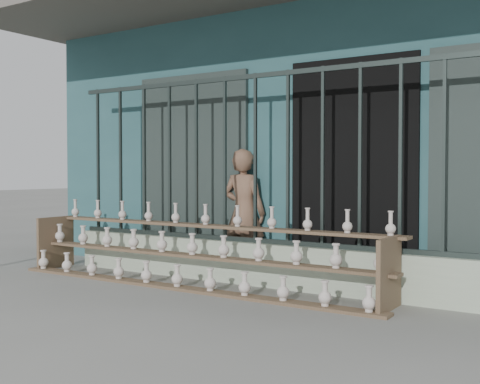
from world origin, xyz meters
The scene contains 6 objects.
ground centered at (0.00, 0.00, 0.00)m, with size 60.00×60.00×0.00m, color slate.
workshop_building centered at (0.00, 4.23, 1.62)m, with size 7.40×6.60×3.21m.
parapet_wall centered at (0.00, 1.30, 0.23)m, with size 5.00×0.20×0.45m, color #ACBBA1.
security_fence centered at (0.00, 1.30, 1.35)m, with size 5.00×0.04×1.80m.
shelf_rack centered at (-0.54, 0.89, 0.36)m, with size 4.50×0.68×0.85m.
elderly_woman centered at (-0.40, 1.70, 0.73)m, with size 0.54×0.35×1.47m, color brown.
Camera 1 is at (3.33, -4.15, 1.21)m, focal length 45.00 mm.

